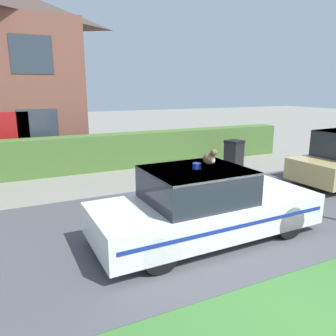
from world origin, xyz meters
The scene contains 7 objects.
ground_plane centered at (0.00, 0.00, 0.00)m, with size 80.00×80.00×0.00m, color gray.
road_strip centered at (0.00, 3.66, 0.01)m, with size 28.00×5.11×0.01m, color #4C4C51.
lawn_verge centered at (0.00, -0.10, 0.00)m, with size 28.00×2.42×0.01m, color #3D7533.
garden_hedge centered at (0.12, 9.28, 0.64)m, with size 14.77×0.78×1.27m, color #4C7233.
police_car centered at (0.05, 2.84, 0.66)m, with size 4.55×1.86×1.53m.
cat centered at (0.01, 2.63, 1.67)m, with size 0.24×0.37×0.32m.
wheelie_bin centered at (4.29, 7.53, 0.51)m, with size 0.72×0.71×1.01m.
Camera 1 is at (-3.21, -2.28, 2.89)m, focal length 35.00 mm.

